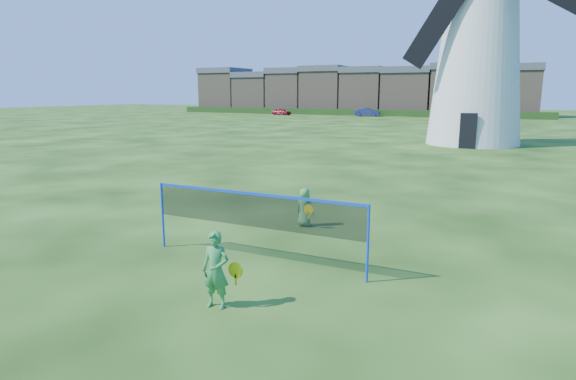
% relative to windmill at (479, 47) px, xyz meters
% --- Properties ---
extents(ground, '(220.00, 220.00, 0.00)m').
position_rel_windmill_xyz_m(ground, '(-1.56, -27.65, -6.66)').
color(ground, black).
rests_on(ground, ground).
extents(windmill, '(14.11, 6.33, 19.27)m').
position_rel_windmill_xyz_m(windmill, '(0.00, 0.00, 0.00)').
color(windmill, white).
rests_on(windmill, ground).
extents(badminton_net, '(5.05, 0.05, 1.55)m').
position_rel_windmill_xyz_m(badminton_net, '(-1.78, -27.92, -5.52)').
color(badminton_net, blue).
rests_on(badminton_net, ground).
extents(player_girl, '(0.68, 0.38, 1.34)m').
position_rel_windmill_xyz_m(player_girl, '(-1.27, -30.12, -5.99)').
color(player_girl, '#3A9149').
rests_on(player_girl, ground).
extents(player_boy, '(0.64, 0.43, 1.06)m').
position_rel_windmill_xyz_m(player_boy, '(-2.00, -24.80, -6.13)').
color(player_boy, '#509C4B').
rests_on(player_boy, ground).
extents(terraced_houses, '(59.06, 8.40, 8.25)m').
position_rel_windmill_xyz_m(terraced_houses, '(-24.24, 44.35, -2.68)').
color(terraced_houses, '#8A725C').
rests_on(terraced_houses, ground).
extents(hedge, '(62.00, 0.80, 1.00)m').
position_rel_windmill_xyz_m(hedge, '(-23.56, 38.35, -6.16)').
color(hedge, '#193814').
rests_on(hedge, ground).
extents(car_left, '(3.46, 1.76, 1.13)m').
position_rel_windmill_xyz_m(car_left, '(-32.64, 34.48, -6.10)').
color(car_left, maroon).
rests_on(car_left, ground).
extents(car_right, '(4.08, 1.99, 1.29)m').
position_rel_windmill_xyz_m(car_right, '(-18.72, 36.45, -6.02)').
color(car_right, navy).
rests_on(car_right, ground).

